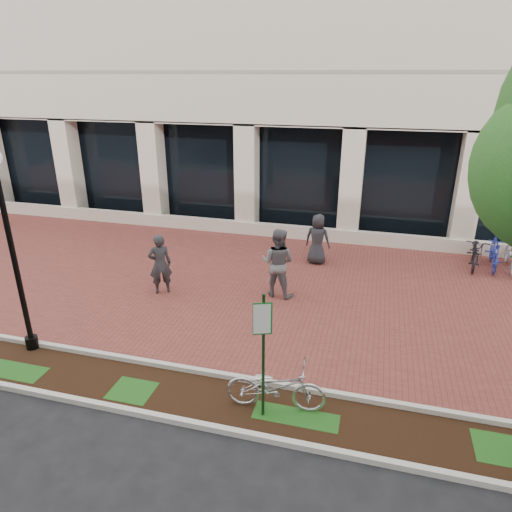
% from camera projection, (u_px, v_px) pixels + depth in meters
% --- Properties ---
extents(ground, '(120.00, 120.00, 0.00)m').
position_uv_depth(ground, '(266.00, 287.00, 13.68)').
color(ground, black).
rests_on(ground, ground).
extents(brick_plaza, '(40.00, 9.00, 0.01)m').
position_uv_depth(brick_plaza, '(266.00, 287.00, 13.68)').
color(brick_plaza, brown).
rests_on(brick_plaza, ground).
extents(planting_strip, '(40.00, 1.50, 0.01)m').
position_uv_depth(planting_strip, '(202.00, 399.00, 8.98)').
color(planting_strip, black).
rests_on(planting_strip, ground).
extents(curb_plaza_side, '(40.00, 0.12, 0.12)m').
position_uv_depth(curb_plaza_side, '(215.00, 374.00, 9.63)').
color(curb_plaza_side, beige).
rests_on(curb_plaza_side, ground).
extents(curb_street_side, '(40.00, 0.12, 0.12)m').
position_uv_depth(curb_street_side, '(186.00, 423.00, 8.29)').
color(curb_street_side, beige).
rests_on(curb_street_side, ground).
extents(parking_sign, '(0.34, 0.07, 2.53)m').
position_uv_depth(parking_sign, '(263.00, 342.00, 7.95)').
color(parking_sign, '#133615').
rests_on(parking_sign, ground).
extents(lamppost, '(0.36, 0.36, 4.60)m').
position_uv_depth(lamppost, '(11.00, 244.00, 9.68)').
color(lamppost, black).
rests_on(lamppost, ground).
extents(locked_bicycle, '(1.97, 0.89, 1.00)m').
position_uv_depth(locked_bicycle, '(276.00, 386.00, 8.56)').
color(locked_bicycle, '#B4B5B9').
rests_on(locked_bicycle, ground).
extents(pedestrian_left, '(0.78, 0.71, 1.79)m').
position_uv_depth(pedestrian_left, '(160.00, 264.00, 13.01)').
color(pedestrian_left, '#29292E').
rests_on(pedestrian_left, ground).
extents(pedestrian_mid, '(1.06, 0.88, 2.01)m').
position_uv_depth(pedestrian_mid, '(278.00, 263.00, 12.82)').
color(pedestrian_mid, '#5C5C60').
rests_on(pedestrian_mid, ground).
extents(pedestrian_right, '(0.90, 0.66, 1.70)m').
position_uv_depth(pedestrian_right, '(317.00, 239.00, 15.09)').
color(pedestrian_right, '#232428').
rests_on(pedestrian_right, ground).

